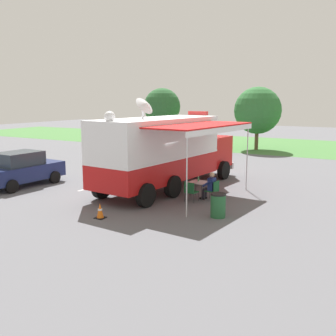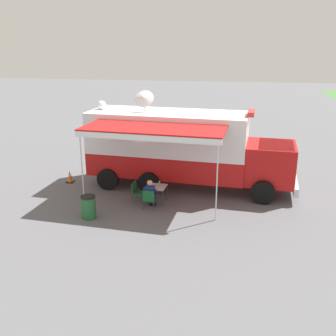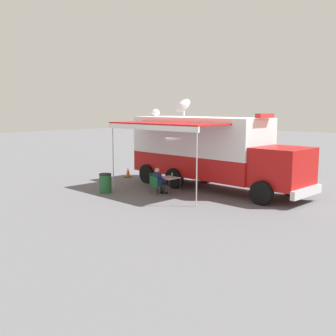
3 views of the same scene
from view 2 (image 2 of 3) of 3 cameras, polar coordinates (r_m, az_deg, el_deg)
name	(u,v)px [view 2 (image 2 of 3)]	position (r m, az deg, el deg)	size (l,w,h in m)	color
ground_plane	(168,185)	(18.91, -0.05, -2.42)	(100.00, 100.00, 0.00)	#5B5B60
lot_stripe	(186,165)	(21.79, 2.55, 0.36)	(0.12, 4.80, 0.01)	silver
command_truck	(183,147)	(18.13, 2.22, 3.11)	(5.34, 9.67, 4.53)	#B71414
folding_table	(156,188)	(16.65, -1.70, -2.86)	(0.87, 0.87, 0.73)	silver
water_bottle	(159,184)	(16.63, -1.26, -2.28)	(0.07, 0.07, 0.22)	#3F9959
folding_chair_at_table	(149,198)	(16.00, -2.72, -4.37)	(0.52, 0.52, 0.87)	#19562D
folding_chair_beside_table	(137,190)	(16.85, -4.55, -3.23)	(0.52, 0.52, 0.87)	#19562D
seated_responder	(151,193)	(16.12, -2.53, -3.67)	(0.69, 0.58, 1.25)	navy
trash_bin	(89,207)	(15.62, -11.41, -5.54)	(0.57, 0.57, 0.91)	#235B33
traffic_cone	(70,177)	(19.74, -13.98, -1.23)	(0.36, 0.36, 0.58)	black
car_behind_truck	(146,134)	(25.34, -3.15, 4.93)	(2.14, 4.27, 1.76)	navy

